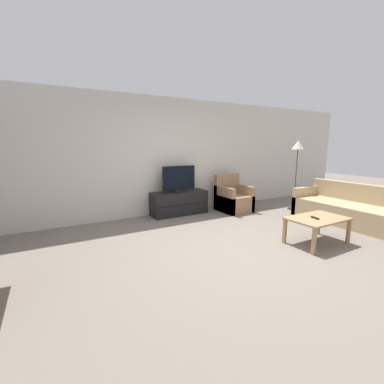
{
  "coord_description": "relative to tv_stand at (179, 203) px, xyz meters",
  "views": [
    {
      "loc": [
        -2.53,
        -3.1,
        1.62
      ],
      "look_at": [
        -0.48,
        0.56,
        0.85
      ],
      "focal_mm": 24.0,
      "sensor_mm": 36.0,
      "label": 1
    }
  ],
  "objects": [
    {
      "name": "remote",
      "position": [
        1.09,
        -2.77,
        0.18
      ],
      "size": [
        0.07,
        0.15,
        0.02
      ],
      "rotation": [
        0.0,
        0.0,
        -0.18
      ],
      "color": "black",
      "rests_on": "coffee_table"
    },
    {
      "name": "ground_plane",
      "position": [
        -0.1,
        -2.2,
        -0.28
      ],
      "size": [
        24.0,
        24.0,
        0.0
      ],
      "primitive_type": "plane",
      "color": "slate"
    },
    {
      "name": "coffee_table",
      "position": [
        1.17,
        -2.76,
        0.11
      ],
      "size": [
        0.97,
        0.62,
        0.44
      ],
      "color": "#A37F56",
      "rests_on": "ground"
    },
    {
      "name": "floor_lamp",
      "position": [
        2.8,
        -0.98,
        1.21
      ],
      "size": [
        0.3,
        0.3,
        1.74
      ],
      "color": "black",
      "rests_on": "ground"
    },
    {
      "name": "tv_stand",
      "position": [
        0.0,
        0.0,
        0.0
      ],
      "size": [
        1.34,
        0.45,
        0.55
      ],
      "color": "black",
      "rests_on": "ground"
    },
    {
      "name": "tv",
      "position": [
        0.0,
        -0.0,
        0.56
      ],
      "size": [
        0.82,
        0.18,
        0.6
      ],
      "color": "black",
      "rests_on": "tv_stand"
    },
    {
      "name": "wall_back",
      "position": [
        -0.1,
        0.29,
        1.07
      ],
      "size": [
        12.0,
        0.06,
        2.7
      ],
      "color": "beige",
      "rests_on": "ground"
    },
    {
      "name": "armchair",
      "position": [
        1.33,
        -0.33,
        0.02
      ],
      "size": [
        0.7,
        0.76,
        0.9
      ],
      "color": "#937051",
      "rests_on": "ground"
    },
    {
      "name": "couch",
      "position": [
        2.82,
        -2.5,
        -0.0
      ],
      "size": [
        0.91,
        2.4,
        0.81
      ],
      "color": "tan",
      "rests_on": "ground"
    }
  ]
}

